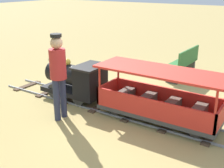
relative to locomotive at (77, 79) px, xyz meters
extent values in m
plane|color=#A38C51|center=(0.00, -1.20, -0.48)|extent=(60.00, 60.00, 0.00)
cube|color=gray|center=(-0.27, -1.03, -0.46)|extent=(0.03, 6.05, 0.04)
cube|color=gray|center=(0.27, -1.03, -0.46)|extent=(0.03, 6.05, 0.04)
cube|color=#4C3828|center=(0.00, -2.92, -0.47)|extent=(0.77, 0.14, 0.03)
cube|color=#4C3828|center=(0.00, -2.16, -0.47)|extent=(0.77, 0.14, 0.03)
cube|color=#4C3828|center=(0.00, -1.40, -0.47)|extent=(0.77, 0.14, 0.03)
cube|color=#4C3828|center=(0.00, -0.65, -0.47)|extent=(0.77, 0.14, 0.03)
cube|color=#4C3828|center=(0.00, 0.11, -0.47)|extent=(0.77, 0.14, 0.03)
cube|color=#4C3828|center=(0.00, 0.86, -0.47)|extent=(0.77, 0.14, 0.03)
cube|color=#4C3828|center=(0.00, 1.62, -0.47)|extent=(0.77, 0.14, 0.03)
cube|color=black|center=(0.00, 0.10, -0.27)|extent=(0.65, 1.40, 0.10)
cylinder|color=black|center=(0.00, 0.30, 0.08)|extent=(0.44, 0.85, 0.44)
cylinder|color=#B7932D|center=(0.00, 0.72, 0.08)|extent=(0.37, 0.02, 0.37)
cylinder|color=black|center=(0.00, 0.60, 0.45)|extent=(0.12, 0.12, 0.31)
sphere|color=#B7932D|center=(0.00, 0.25, 0.35)|extent=(0.16, 0.16, 0.16)
cube|color=black|center=(0.00, -0.38, 0.05)|extent=(0.65, 0.45, 0.55)
cube|color=black|center=(0.00, -0.38, 0.35)|extent=(0.73, 0.53, 0.04)
sphere|color=#F2EAB2|center=(0.00, 0.75, 0.34)|extent=(0.10, 0.10, 0.10)
cylinder|color=#2D2D2D|center=(-0.27, 0.45, -0.28)|extent=(0.05, 0.32, 0.32)
cylinder|color=#2D2D2D|center=(0.27, 0.45, -0.28)|extent=(0.05, 0.32, 0.32)
cylinder|color=#2D2D2D|center=(-0.27, -0.25, -0.28)|extent=(0.05, 0.32, 0.32)
cylinder|color=#2D2D2D|center=(0.27, -0.25, -0.28)|extent=(0.05, 0.32, 0.32)
cube|color=#3F3F3F|center=(0.00, -1.93, -0.30)|extent=(0.73, 2.25, 0.08)
cube|color=red|center=(-0.35, -1.93, -0.09)|extent=(0.04, 2.25, 0.35)
cube|color=red|center=(0.35, -1.93, -0.09)|extent=(0.04, 2.25, 0.35)
cube|color=red|center=(0.00, -0.82, -0.09)|extent=(0.73, 0.04, 0.35)
cube|color=red|center=(0.00, -3.03, -0.09)|extent=(0.73, 0.04, 0.35)
cylinder|color=red|center=(-0.34, -0.85, 0.11)|extent=(0.04, 0.04, 0.75)
cylinder|color=red|center=(0.34, -0.85, 0.11)|extent=(0.04, 0.04, 0.75)
cylinder|color=red|center=(-0.34, -3.00, 0.11)|extent=(0.04, 0.04, 0.75)
cube|color=red|center=(0.00, -1.93, 0.51)|extent=(0.83, 2.35, 0.04)
cube|color=brown|center=(0.00, -2.66, -0.14)|extent=(0.57, 0.20, 0.24)
cube|color=brown|center=(0.00, -2.17, -0.14)|extent=(0.57, 0.20, 0.24)
cube|color=brown|center=(0.00, -1.68, -0.14)|extent=(0.57, 0.20, 0.24)
cube|color=brown|center=(0.00, -1.20, -0.14)|extent=(0.57, 0.20, 0.24)
cylinder|color=#262626|center=(-0.27, -1.14, -0.32)|extent=(0.04, 0.24, 0.24)
cylinder|color=#262626|center=(0.27, -1.14, -0.32)|extent=(0.04, 0.24, 0.24)
cylinder|color=#262626|center=(-0.27, -2.71, -0.32)|extent=(0.04, 0.24, 0.24)
cylinder|color=#262626|center=(0.27, -2.71, -0.32)|extent=(0.04, 0.24, 0.24)
cylinder|color=#282D47|center=(-0.96, -0.31, -0.08)|extent=(0.12, 0.12, 0.80)
cylinder|color=#282D47|center=(-0.78, -0.31, -0.08)|extent=(0.12, 0.12, 0.80)
cylinder|color=#B22828|center=(-0.87, -0.31, 0.59)|extent=(0.30, 0.30, 0.55)
sphere|color=tan|center=(-0.87, -0.31, 0.98)|extent=(0.22, 0.22, 0.22)
cylinder|color=black|center=(-0.87, -0.31, 1.11)|extent=(0.20, 0.20, 0.06)
cube|color=#2D6B33|center=(2.77, -1.36, -0.06)|extent=(1.32, 0.46, 0.06)
cube|color=#2D6B33|center=(2.76, -1.54, 0.14)|extent=(1.30, 0.10, 0.40)
cube|color=#333333|center=(2.20, -1.33, -0.27)|extent=(0.09, 0.32, 0.42)
cube|color=#333333|center=(3.34, -1.38, -0.27)|extent=(0.09, 0.32, 0.42)
camera|label=1|loc=(-4.51, -3.84, 1.97)|focal=45.94mm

